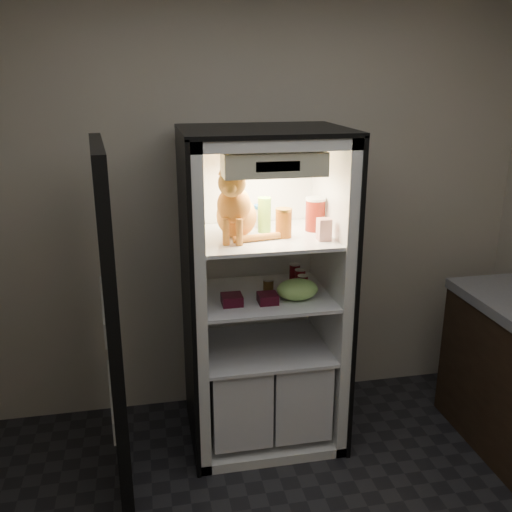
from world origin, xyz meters
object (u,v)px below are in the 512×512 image
(berry_box_right, at_px, (268,298))
(condiment_jar, at_px, (268,285))
(pepper_jar, at_px, (315,214))
(soda_can_b, at_px, (300,279))
(salsa_jar, at_px, (284,223))
(parmesan_shaker, at_px, (264,215))
(cream_carton, at_px, (324,229))
(tabby_cat, at_px, (235,209))
(berry_box_left, at_px, (232,300))
(soda_can_a, at_px, (295,274))
(mayo_tub, at_px, (262,216))
(soda_can_c, at_px, (303,284))
(refrigerator, at_px, (262,313))
(grape_bag, at_px, (297,289))

(berry_box_right, bearing_deg, condiment_jar, 76.27)
(pepper_jar, xyz_separation_m, soda_can_b, (-0.08, 0.00, -0.39))
(salsa_jar, distance_m, condiment_jar, 0.40)
(parmesan_shaker, distance_m, cream_carton, 0.36)
(berry_box_right, bearing_deg, tabby_cat, 147.11)
(tabby_cat, relative_size, condiment_jar, 5.25)
(condiment_jar, bearing_deg, berry_box_left, -149.49)
(berry_box_right, bearing_deg, soda_can_a, 50.13)
(parmesan_shaker, bearing_deg, cream_carton, -38.62)
(mayo_tub, xyz_separation_m, condiment_jar, (0.01, -0.15, -0.38))
(berry_box_left, bearing_deg, cream_carton, -3.81)
(mayo_tub, height_order, pepper_jar, pepper_jar)
(salsa_jar, height_order, cream_carton, salsa_jar)
(soda_can_b, distance_m, soda_can_c, 0.08)
(pepper_jar, xyz_separation_m, soda_can_c, (-0.09, -0.08, -0.39))
(salsa_jar, bearing_deg, pepper_jar, 25.17)
(refrigerator, bearing_deg, parmesan_shaker, 38.77)
(tabby_cat, xyz_separation_m, salsa_jar, (0.26, -0.02, -0.08))
(pepper_jar, bearing_deg, parmesan_shaker, 174.69)
(condiment_jar, bearing_deg, grape_bag, -45.02)
(salsa_jar, relative_size, cream_carton, 1.36)
(pepper_jar, distance_m, grape_bag, 0.44)
(cream_carton, relative_size, soda_can_b, 1.02)
(refrigerator, relative_size, pepper_jar, 9.87)
(soda_can_b, distance_m, grape_bag, 0.17)
(refrigerator, distance_m, grape_bag, 0.32)
(tabby_cat, height_order, mayo_tub, tabby_cat)
(pepper_jar, bearing_deg, berry_box_right, -150.13)
(grape_bag, bearing_deg, condiment_jar, 134.98)
(refrigerator, bearing_deg, berry_box_right, -92.95)
(pepper_jar, distance_m, condiment_jar, 0.49)
(grape_bag, bearing_deg, cream_carton, -15.47)
(refrigerator, bearing_deg, tabby_cat, -151.02)
(parmesan_shaker, relative_size, mayo_tub, 1.48)
(condiment_jar, height_order, grape_bag, grape_bag)
(refrigerator, bearing_deg, pepper_jar, -3.00)
(soda_can_b, relative_size, soda_can_c, 1.05)
(tabby_cat, bearing_deg, refrigerator, 44.69)
(mayo_tub, xyz_separation_m, soda_can_c, (0.20, -0.21, -0.36))
(refrigerator, distance_m, soda_can_a, 0.31)
(condiment_jar, distance_m, berry_box_left, 0.27)
(soda_can_b, distance_m, condiment_jar, 0.20)
(tabby_cat, height_order, soda_can_c, tabby_cat)
(refrigerator, height_order, salsa_jar, refrigerator)
(condiment_jar, bearing_deg, refrigerator, 124.16)
(tabby_cat, bearing_deg, grape_bag, 1.61)
(soda_can_b, bearing_deg, cream_carton, -70.60)
(salsa_jar, bearing_deg, soda_can_a, 57.20)
(pepper_jar, relative_size, soda_can_c, 1.73)
(soda_can_c, bearing_deg, soda_can_a, 90.01)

